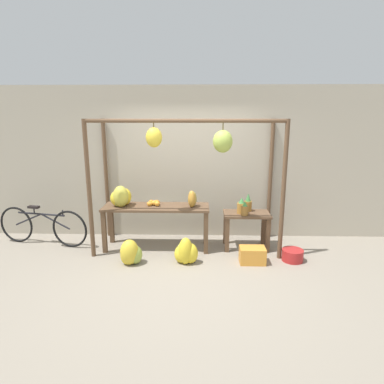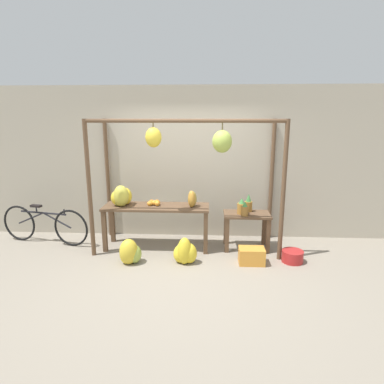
{
  "view_description": "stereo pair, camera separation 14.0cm",
  "coord_description": "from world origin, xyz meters",
  "px_view_note": "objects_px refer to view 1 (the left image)",
  "views": [
    {
      "loc": [
        0.23,
        -4.35,
        2.23
      ],
      "look_at": [
        0.09,
        0.92,
        1.01
      ],
      "focal_mm": 30.0,
      "sensor_mm": 36.0,
      "label": 1
    },
    {
      "loc": [
        0.37,
        -4.34,
        2.23
      ],
      "look_at": [
        0.09,
        0.92,
        1.01
      ],
      "focal_mm": 30.0,
      "sensor_mm": 36.0,
      "label": 2
    }
  ],
  "objects_px": {
    "orange_pile": "(154,203)",
    "papaya_pile": "(192,199)",
    "fruit_crate_white": "(252,255)",
    "banana_pile_ground_right": "(185,252)",
    "banana_pile_on_table": "(121,197)",
    "parked_bicycle": "(42,226)",
    "banana_pile_ground_left": "(130,254)",
    "pineapple_cluster": "(245,206)",
    "blue_bucket": "(293,255)"
  },
  "relations": [
    {
      "from": "orange_pile",
      "to": "papaya_pile",
      "type": "distance_m",
      "value": 0.66
    },
    {
      "from": "fruit_crate_white",
      "to": "banana_pile_ground_right",
      "type": "bearing_deg",
      "value": -179.39
    },
    {
      "from": "banana_pile_on_table",
      "to": "parked_bicycle",
      "type": "distance_m",
      "value": 1.57
    },
    {
      "from": "orange_pile",
      "to": "banana_pile_ground_left",
      "type": "bearing_deg",
      "value": -113.26
    },
    {
      "from": "banana_pile_ground_left",
      "to": "parked_bicycle",
      "type": "relative_size",
      "value": 0.23
    },
    {
      "from": "orange_pile",
      "to": "banana_pile_ground_right",
      "type": "height_order",
      "value": "orange_pile"
    },
    {
      "from": "pineapple_cluster",
      "to": "banana_pile_ground_left",
      "type": "xyz_separation_m",
      "value": [
        -1.85,
        -0.69,
        -0.59
      ]
    },
    {
      "from": "banana_pile_ground_right",
      "to": "blue_bucket",
      "type": "distance_m",
      "value": 1.71
    },
    {
      "from": "banana_pile_ground_left",
      "to": "banana_pile_ground_right",
      "type": "distance_m",
      "value": 0.86
    },
    {
      "from": "banana_pile_on_table",
      "to": "banana_pile_ground_right",
      "type": "distance_m",
      "value": 1.46
    },
    {
      "from": "pineapple_cluster",
      "to": "blue_bucket",
      "type": "relative_size",
      "value": 1.17
    },
    {
      "from": "banana_pile_ground_left",
      "to": "fruit_crate_white",
      "type": "relative_size",
      "value": 1.02
    },
    {
      "from": "fruit_crate_white",
      "to": "blue_bucket",
      "type": "distance_m",
      "value": 0.66
    },
    {
      "from": "pineapple_cluster",
      "to": "papaya_pile",
      "type": "height_order",
      "value": "papaya_pile"
    },
    {
      "from": "banana_pile_ground_left",
      "to": "papaya_pile",
      "type": "distance_m",
      "value": 1.35
    },
    {
      "from": "banana_pile_on_table",
      "to": "banana_pile_ground_right",
      "type": "height_order",
      "value": "banana_pile_on_table"
    },
    {
      "from": "banana_pile_ground_left",
      "to": "orange_pile",
      "type": "bearing_deg",
      "value": 66.74
    },
    {
      "from": "orange_pile",
      "to": "banana_pile_ground_left",
      "type": "height_order",
      "value": "orange_pile"
    },
    {
      "from": "orange_pile",
      "to": "banana_pile_ground_left",
      "type": "distance_m",
      "value": 0.99
    },
    {
      "from": "fruit_crate_white",
      "to": "parked_bicycle",
      "type": "bearing_deg",
      "value": 169.71
    },
    {
      "from": "pineapple_cluster",
      "to": "papaya_pile",
      "type": "relative_size",
      "value": 1.36
    },
    {
      "from": "orange_pile",
      "to": "pineapple_cluster",
      "type": "relative_size",
      "value": 0.57
    },
    {
      "from": "orange_pile",
      "to": "blue_bucket",
      "type": "bearing_deg",
      "value": -12.91
    },
    {
      "from": "fruit_crate_white",
      "to": "parked_bicycle",
      "type": "xyz_separation_m",
      "value": [
        -3.63,
        0.66,
        0.22
      ]
    },
    {
      "from": "pineapple_cluster",
      "to": "banana_pile_ground_right",
      "type": "height_order",
      "value": "pineapple_cluster"
    },
    {
      "from": "fruit_crate_white",
      "to": "blue_bucket",
      "type": "height_order",
      "value": "fruit_crate_white"
    },
    {
      "from": "banana_pile_on_table",
      "to": "fruit_crate_white",
      "type": "relative_size",
      "value": 1.0
    },
    {
      "from": "pineapple_cluster",
      "to": "papaya_pile",
      "type": "bearing_deg",
      "value": -175.76
    },
    {
      "from": "banana_pile_ground_right",
      "to": "banana_pile_ground_left",
      "type": "bearing_deg",
      "value": -175.39
    },
    {
      "from": "pineapple_cluster",
      "to": "banana_pile_ground_left",
      "type": "height_order",
      "value": "pineapple_cluster"
    },
    {
      "from": "banana_pile_on_table",
      "to": "parked_bicycle",
      "type": "relative_size",
      "value": 0.23
    },
    {
      "from": "banana_pile_ground_left",
      "to": "banana_pile_ground_right",
      "type": "relative_size",
      "value": 0.85
    },
    {
      "from": "banana_pile_ground_right",
      "to": "blue_bucket",
      "type": "height_order",
      "value": "banana_pile_ground_right"
    },
    {
      "from": "blue_bucket",
      "to": "banana_pile_ground_right",
      "type": "bearing_deg",
      "value": -176.44
    },
    {
      "from": "orange_pile",
      "to": "papaya_pile",
      "type": "relative_size",
      "value": 0.77
    },
    {
      "from": "banana_pile_ground_right",
      "to": "blue_bucket",
      "type": "relative_size",
      "value": 1.42
    },
    {
      "from": "fruit_crate_white",
      "to": "papaya_pile",
      "type": "height_order",
      "value": "papaya_pile"
    },
    {
      "from": "banana_pile_on_table",
      "to": "banana_pile_ground_left",
      "type": "relative_size",
      "value": 0.98
    },
    {
      "from": "blue_bucket",
      "to": "parked_bicycle",
      "type": "relative_size",
      "value": 0.19
    },
    {
      "from": "banana_pile_on_table",
      "to": "orange_pile",
      "type": "distance_m",
      "value": 0.58
    },
    {
      "from": "papaya_pile",
      "to": "banana_pile_on_table",
      "type": "bearing_deg",
      "value": 179.54
    },
    {
      "from": "banana_pile_on_table",
      "to": "blue_bucket",
      "type": "relative_size",
      "value": 1.19
    },
    {
      "from": "banana_pile_ground_left",
      "to": "blue_bucket",
      "type": "relative_size",
      "value": 1.21
    },
    {
      "from": "orange_pile",
      "to": "pineapple_cluster",
      "type": "distance_m",
      "value": 1.55
    },
    {
      "from": "blue_bucket",
      "to": "papaya_pile",
      "type": "distance_m",
      "value": 1.86
    },
    {
      "from": "banana_pile_ground_right",
      "to": "papaya_pile",
      "type": "bearing_deg",
      "value": 80.77
    },
    {
      "from": "blue_bucket",
      "to": "parked_bicycle",
      "type": "height_order",
      "value": "parked_bicycle"
    },
    {
      "from": "blue_bucket",
      "to": "banana_pile_ground_left",
      "type": "bearing_deg",
      "value": -176.09
    },
    {
      "from": "banana_pile_ground_left",
      "to": "parked_bicycle",
      "type": "height_order",
      "value": "parked_bicycle"
    },
    {
      "from": "pineapple_cluster",
      "to": "parked_bicycle",
      "type": "xyz_separation_m",
      "value": [
        -3.57,
        0.05,
        -0.4
      ]
    }
  ]
}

